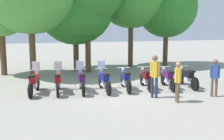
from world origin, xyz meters
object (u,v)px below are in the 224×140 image
object	(u,v)px
tree_0	(0,6)
motorcycle_7	(187,77)
tree_2	(75,5)
motorcycle_5	(146,78)
person_2	(215,75)
motorcycle_2	(81,81)
motorcycle_0	(34,82)
person_1	(155,73)
motorcycle_1	(58,81)
motorcycle_6	(168,78)
person_0	(178,79)
motorcycle_3	(104,80)
tree_5	(167,7)
motorcycle_4	(125,79)

from	to	relation	value
tree_0	motorcycle_7	bearing A→B (deg)	-36.24
motorcycle_7	tree_2	xyz separation A→B (m)	(-4.23, 6.88, 3.82)
motorcycle_5	person_2	size ratio (longest dim) A/B	1.35
tree_0	motorcycle_2	bearing A→B (deg)	-58.18
motorcycle_0	person_1	world-z (taller)	person_1
motorcycle_1	tree_0	size ratio (longest dim) A/B	0.36
motorcycle_5	motorcycle_7	bearing A→B (deg)	-88.95
motorcycle_1	person_2	distance (m)	6.82
motorcycle_0	person_1	xyz separation A→B (m)	(4.75, -2.30, 0.55)
motorcycle_6	person_1	world-z (taller)	person_1
person_0	motorcycle_2	bearing A→B (deg)	152.02
motorcycle_0	tree_2	bearing A→B (deg)	-13.68
motorcycle_2	person_1	world-z (taller)	person_1
person_2	motorcycle_3	bearing A→B (deg)	94.74
tree_0	tree_5	xyz separation A→B (m)	(11.56, 0.86, 0.22)
person_1	tree_2	distance (m)	9.05
motorcycle_4	person_0	distance (m)	2.94
motorcycle_2	person_0	size ratio (longest dim) A/B	1.36
motorcycle_6	tree_2	bearing A→B (deg)	37.04
motorcycle_2	motorcycle_7	bearing A→B (deg)	-90.63
motorcycle_0	tree_2	distance (m)	7.68
motorcycle_7	tree_0	xyz separation A→B (m)	(-8.80, 6.45, 3.67)
motorcycle_2	tree_2	bearing A→B (deg)	-2.58
person_2	tree_5	world-z (taller)	tree_5
motorcycle_7	tree_0	size ratio (longest dim) A/B	0.36
person_1	tree_0	bearing A→B (deg)	77.91
motorcycle_0	person_1	bearing A→B (deg)	-102.81
motorcycle_2	tree_5	world-z (taller)	tree_5
motorcycle_6	motorcycle_7	distance (m)	1.03
person_1	tree_0	size ratio (longest dim) A/B	0.30
motorcycle_3	motorcycle_6	world-z (taller)	motorcycle_3
motorcycle_1	motorcycle_4	bearing A→B (deg)	-88.75
motorcycle_1	person_2	bearing A→B (deg)	-105.47
motorcycle_2	tree_0	world-z (taller)	tree_0
motorcycle_6	tree_0	world-z (taller)	tree_0
motorcycle_6	motorcycle_0	bearing A→B (deg)	94.17
motorcycle_0	motorcycle_2	world-z (taller)	same
tree_0	motorcycle_1	bearing A→B (deg)	-65.41
motorcycle_4	motorcycle_6	world-z (taller)	same
motorcycle_6	person_1	distance (m)	2.13
motorcycle_6	person_0	distance (m)	2.56
person_2	tree_2	bearing A→B (deg)	60.22
motorcycle_1	motorcycle_2	distance (m)	1.05
motorcycle_7	motorcycle_6	bearing A→B (deg)	92.58
motorcycle_3	motorcycle_5	xyz separation A→B (m)	(2.07, -0.08, -0.01)
person_1	tree_0	distance (m)	10.53
motorcycle_1	motorcycle_2	bearing A→B (deg)	-91.21
motorcycle_3	motorcycle_6	distance (m)	3.12
motorcycle_1	tree_5	world-z (taller)	tree_5
person_0	person_1	world-z (taller)	person_1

